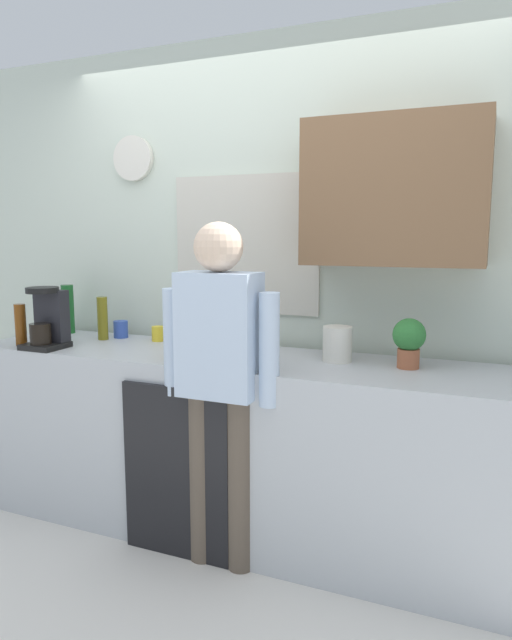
{
  "coord_description": "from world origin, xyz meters",
  "views": [
    {
      "loc": [
        1.12,
        -2.24,
        1.54
      ],
      "look_at": [
        0.07,
        0.25,
        1.14
      ],
      "focal_mm": 31.85,
      "sensor_mm": 36.0,
      "label": 1
    }
  ],
  "objects_px": {
    "bottle_amber_beer": "(21,325)",
    "storage_canister": "(337,344)",
    "bottle_olive_oil": "(103,318)",
    "bottle_green_wine": "(68,309)",
    "coffee_maker": "(48,321)",
    "potted_plant": "(409,340)",
    "person_at_sink": "(220,368)",
    "mixing_bowl": "(191,350)",
    "cup_blue_mug": "(121,329)",
    "cup_yellow_cup": "(158,334)"
  },
  "relations": [
    {
      "from": "potted_plant",
      "to": "bottle_olive_oil",
      "type": "bearing_deg",
      "value": 178.52
    },
    {
      "from": "bottle_amber_beer",
      "to": "storage_canister",
      "type": "height_order",
      "value": "bottle_amber_beer"
    },
    {
      "from": "coffee_maker",
      "to": "bottle_olive_oil",
      "type": "distance_m",
      "value": 0.33
    },
    {
      "from": "potted_plant",
      "to": "person_at_sink",
      "type": "relative_size",
      "value": 0.14
    },
    {
      "from": "bottle_amber_beer",
      "to": "mixing_bowl",
      "type": "bearing_deg",
      "value": 5.16
    },
    {
      "from": "bottle_olive_oil",
      "to": "bottle_amber_beer",
      "type": "bearing_deg",
      "value": -132.68
    },
    {
      "from": "potted_plant",
      "to": "bottle_amber_beer",
      "type": "bearing_deg",
      "value": -172.21
    },
    {
      "from": "bottle_green_wine",
      "to": "mixing_bowl",
      "type": "bearing_deg",
      "value": -17.51
    },
    {
      "from": "coffee_maker",
      "to": "cup_yellow_cup",
      "type": "xyz_separation_m",
      "value": [
        0.44,
        0.39,
        -0.1
      ]
    },
    {
      "from": "bottle_olive_oil",
      "to": "cup_yellow_cup",
      "type": "relative_size",
      "value": 2.94
    },
    {
      "from": "potted_plant",
      "to": "person_at_sink",
      "type": "distance_m",
      "value": 0.87
    },
    {
      "from": "bottle_green_wine",
      "to": "cup_yellow_cup",
      "type": "xyz_separation_m",
      "value": [
        0.66,
        -0.02,
        -0.11
      ]
    },
    {
      "from": "bottle_green_wine",
      "to": "person_at_sink",
      "type": "xyz_separation_m",
      "value": [
        1.3,
        -0.52,
        -0.14
      ]
    },
    {
      "from": "bottle_amber_beer",
      "to": "mixing_bowl",
      "type": "distance_m",
      "value": 1.02
    },
    {
      "from": "potted_plant",
      "to": "storage_canister",
      "type": "distance_m",
      "value": 0.34
    },
    {
      "from": "bottle_green_wine",
      "to": "cup_blue_mug",
      "type": "height_order",
      "value": "bottle_green_wine"
    },
    {
      "from": "cup_blue_mug",
      "to": "mixing_bowl",
      "type": "relative_size",
      "value": 0.45
    },
    {
      "from": "bottle_amber_beer",
      "to": "cup_yellow_cup",
      "type": "bearing_deg",
      "value": 33.35
    },
    {
      "from": "storage_canister",
      "to": "potted_plant",
      "type": "bearing_deg",
      "value": -1.84
    },
    {
      "from": "bottle_olive_oil",
      "to": "bottle_green_wine",
      "type": "height_order",
      "value": "bottle_green_wine"
    },
    {
      "from": "cup_yellow_cup",
      "to": "potted_plant",
      "type": "bearing_deg",
      "value": -5.17
    },
    {
      "from": "bottle_olive_oil",
      "to": "person_at_sink",
      "type": "height_order",
      "value": "person_at_sink"
    },
    {
      "from": "coffee_maker",
      "to": "bottle_olive_oil",
      "type": "bearing_deg",
      "value": 69.18
    },
    {
      "from": "bottle_amber_beer",
      "to": "potted_plant",
      "type": "xyz_separation_m",
      "value": [
        2.04,
        0.28,
        0.02
      ]
    },
    {
      "from": "potted_plant",
      "to": "storage_canister",
      "type": "xyz_separation_m",
      "value": [
        -0.34,
        0.01,
        -0.05
      ]
    },
    {
      "from": "cup_yellow_cup",
      "to": "storage_canister",
      "type": "height_order",
      "value": "storage_canister"
    },
    {
      "from": "mixing_bowl",
      "to": "person_at_sink",
      "type": "height_order",
      "value": "person_at_sink"
    },
    {
      "from": "bottle_green_wine",
      "to": "potted_plant",
      "type": "distance_m",
      "value": 2.08
    },
    {
      "from": "bottle_green_wine",
      "to": "person_at_sink",
      "type": "distance_m",
      "value": 1.41
    },
    {
      "from": "bottle_olive_oil",
      "to": "mixing_bowl",
      "type": "relative_size",
      "value": 1.14
    },
    {
      "from": "bottle_olive_oil",
      "to": "mixing_bowl",
      "type": "distance_m",
      "value": 0.76
    },
    {
      "from": "bottle_amber_beer",
      "to": "potted_plant",
      "type": "bearing_deg",
      "value": 7.79
    },
    {
      "from": "bottle_amber_beer",
      "to": "potted_plant",
      "type": "height_order",
      "value": "same"
    },
    {
      "from": "person_at_sink",
      "to": "bottle_green_wine",
      "type": "bearing_deg",
      "value": 167.34
    },
    {
      "from": "cup_blue_mug",
      "to": "storage_canister",
      "type": "relative_size",
      "value": 0.59
    },
    {
      "from": "bottle_green_wine",
      "to": "person_at_sink",
      "type": "relative_size",
      "value": 0.19
    },
    {
      "from": "bottle_amber_beer",
      "to": "cup_blue_mug",
      "type": "relative_size",
      "value": 2.3
    },
    {
      "from": "bottle_olive_oil",
      "to": "bottle_green_wine",
      "type": "distance_m",
      "value": 0.35
    },
    {
      "from": "cup_yellow_cup",
      "to": "cup_blue_mug",
      "type": "bearing_deg",
      "value": 178.36
    },
    {
      "from": "bottle_olive_oil",
      "to": "potted_plant",
      "type": "xyz_separation_m",
      "value": [
        1.74,
        -0.05,
        0.01
      ]
    },
    {
      "from": "bottle_olive_oil",
      "to": "bottle_green_wine",
      "type": "relative_size",
      "value": 0.83
    },
    {
      "from": "person_at_sink",
      "to": "bottle_olive_oil",
      "type": "bearing_deg",
      "value": 165.62
    },
    {
      "from": "bottle_amber_beer",
      "to": "cup_yellow_cup",
      "type": "relative_size",
      "value": 2.71
    },
    {
      "from": "bottle_amber_beer",
      "to": "person_at_sink",
      "type": "relative_size",
      "value": 0.14
    },
    {
      "from": "coffee_maker",
      "to": "cup_blue_mug",
      "type": "distance_m",
      "value": 0.45
    },
    {
      "from": "bottle_green_wine",
      "to": "bottle_amber_beer",
      "type": "bearing_deg",
      "value": -84.74
    },
    {
      "from": "bottle_amber_beer",
      "to": "storage_canister",
      "type": "distance_m",
      "value": 1.73
    },
    {
      "from": "bottle_olive_oil",
      "to": "cup_blue_mug",
      "type": "bearing_deg",
      "value": 57.55
    },
    {
      "from": "coffee_maker",
      "to": "cup_blue_mug",
      "type": "relative_size",
      "value": 3.3
    },
    {
      "from": "bottle_green_wine",
      "to": "mixing_bowl",
      "type": "height_order",
      "value": "bottle_green_wine"
    }
  ]
}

